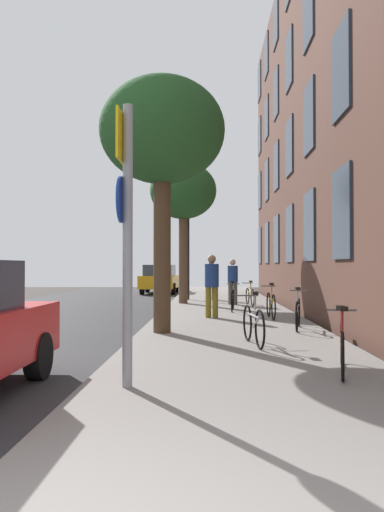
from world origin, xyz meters
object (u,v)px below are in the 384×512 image
bicycle_2 (298,313)px  pedestrian_2 (211,277)px  bicycle_4 (233,299)px  bicycle_3 (271,304)px  bicycle_0 (342,346)px  bicycle_5 (250,296)px  pedestrian_0 (212,282)px  traffic_light (186,242)px  pedestrian_1 (233,279)px  tree_near (162,134)px  car_1 (160,279)px  bicycle_1 (253,324)px  sign_post (126,222)px  tree_far (183,193)px

bicycle_2 → pedestrian_2: bearing=100.8°
bicycle_4 → bicycle_3: bearing=-68.5°
bicycle_0 → bicycle_3: (-0.09, 7.20, 0.03)m
bicycle_3 → bicycle_5: (-0.19, 4.80, -0.03)m
bicycle_0 → pedestrian_0: bearing=103.2°
traffic_light → pedestrian_0: (1.08, -7.66, -1.47)m
bicycle_3 → pedestrian_1: size_ratio=1.00×
tree_near → bicycle_4: size_ratio=3.32×
car_1 → bicycle_2: bearing=-74.4°
traffic_light → car_1: bearing=104.3°
bicycle_0 → tree_near: bearing=124.3°
bicycle_5 → pedestrian_2: pedestrian_2 is taller
bicycle_3 → bicycle_4: 2.58m
bicycle_1 → car_1: size_ratio=0.43×
sign_post → bicycle_0: (2.79, 0.91, -1.61)m
tree_near → tree_far: (0.02, 8.81, -0.02)m
bicycle_4 → pedestrian_1: 2.79m
bicycle_1 → bicycle_3: (0.90, 4.80, -0.00)m
pedestrian_1 → bicycle_4: bearing=-92.8°
pedestrian_0 → car_1: (-2.86, 14.63, -0.28)m
tree_far → pedestrian_1: 3.89m
bicycle_0 → pedestrian_1: bearing=94.2°
tree_far → bicycle_1: bearing=-80.2°
car_1 → pedestrian_2: bearing=-67.8°
tree_near → bicycle_4: tree_near is taller
pedestrian_1 → sign_post: bearing=-98.1°
car_1 → tree_far: bearing=-78.9°
bicycle_3 → tree_far: bearing=115.3°
tree_far → car_1: size_ratio=1.37×
tree_far → bicycle_3: bearing=-64.7°
pedestrian_0 → tree_near: bearing=-108.8°
tree_far → bicycle_1: size_ratio=3.19×
pedestrian_1 → pedestrian_2: (-0.80, 2.62, -0.01)m
tree_near → car_1: tree_near is taller
bicycle_0 → bicycle_5: size_ratio=1.04×
bicycle_1 → bicycle_4: 7.20m
car_1 → bicycle_5: bearing=-66.7°
traffic_light → bicycle_0: size_ratio=2.16×
sign_post → pedestrian_2: bearing=86.1°
bicycle_0 → bicycle_2: bearing=87.2°
pedestrian_0 → traffic_light: bearing=98.0°
bicycle_3 → bicycle_4: (-0.95, 2.40, -0.01)m
tree_far → bicycle_1: tree_far is taller
bicycle_5 → pedestrian_1: size_ratio=0.94×
bicycle_0 → pedestrian_2: (-1.70, 14.95, 0.60)m
sign_post → tree_near: bearing=90.3°
pedestrian_0 → pedestrian_1: bearing=80.7°
pedestrian_0 → sign_post: bearing=-97.4°
tree_near → tree_far: 8.81m
tree_far → pedestrian_0: 6.59m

